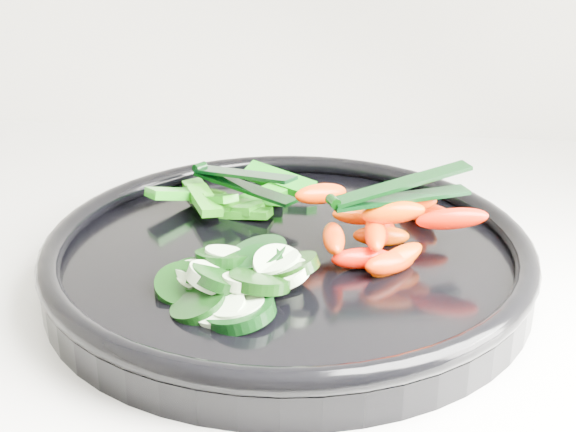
# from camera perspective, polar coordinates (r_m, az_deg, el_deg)

# --- Properties ---
(veggie_tray) EXTENTS (0.41, 0.41, 0.04)m
(veggie_tray) POSITION_cam_1_polar(r_m,az_deg,el_deg) (0.62, 0.00, -2.94)
(veggie_tray) COLOR black
(veggie_tray) RESTS_ON counter
(cucumber_pile) EXTENTS (0.12, 0.13, 0.04)m
(cucumber_pile) POSITION_cam_1_polar(r_m,az_deg,el_deg) (0.56, -4.03, -4.50)
(cucumber_pile) COLOR black
(cucumber_pile) RESTS_ON veggie_tray
(carrot_pile) EXTENTS (0.15, 0.15, 0.05)m
(carrot_pile) POSITION_cam_1_polar(r_m,az_deg,el_deg) (0.62, 6.97, -0.76)
(carrot_pile) COLOR #FA5500
(carrot_pile) RESTS_ON veggie_tray
(pepper_pile) EXTENTS (0.14, 0.11, 0.04)m
(pepper_pile) POSITION_cam_1_polar(r_m,az_deg,el_deg) (0.70, -3.87, 1.31)
(pepper_pile) COLOR #0B6C0A
(pepper_pile) RESTS_ON veggie_tray
(tong_carrot) EXTENTS (0.11, 0.06, 0.02)m
(tong_carrot) POSITION_cam_1_polar(r_m,az_deg,el_deg) (0.60, 7.77, 1.73)
(tong_carrot) COLOR black
(tong_carrot) RESTS_ON carrot_pile
(tong_pepper) EXTENTS (0.10, 0.08, 0.02)m
(tong_pepper) POSITION_cam_1_polar(r_m,az_deg,el_deg) (0.69, -3.39, 2.60)
(tong_pepper) COLOR black
(tong_pepper) RESTS_ON pepper_pile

